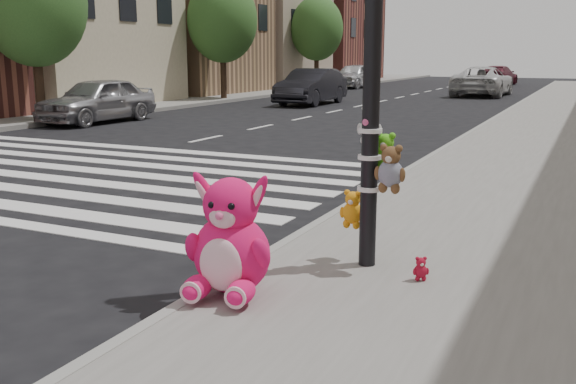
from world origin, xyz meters
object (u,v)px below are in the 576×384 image
Objects in this scene: pink_bunny at (230,244)px; car_dark_far at (311,87)px; car_white_near at (483,81)px; red_teddy at (421,269)px; signal_pole at (374,97)px; car_silver_far at (97,100)px.

pink_bunny is 0.23× the size of car_dark_far.
red_teddy is at bearing 99.05° from car_white_near.
pink_bunny is at bearing -123.24° from signal_pole.
signal_pole is at bearing -37.82° from car_silver_far.
car_white_near is at bearing 68.39° from red_teddy.
car_silver_far is (-12.42, 10.16, -1.03)m from signal_pole.
car_white_near is (5.74, 9.22, -0.01)m from car_dark_far.
pink_bunny is 0.25× the size of car_silver_far.
signal_pole reaches higher than pink_bunny.
pink_bunny is 4.76× the size of red_teddy.
signal_pole is 16.08m from car_silver_far.
signal_pole is 22.11m from car_dark_far.
car_silver_far is at bearing 66.21° from car_white_near.
car_silver_far is (-11.61, 11.41, 0.14)m from pink_bunny.
car_dark_far is 0.86× the size of car_white_near.
signal_pole is 0.86× the size of car_dark_far.
signal_pole is at bearing 127.15° from red_teddy.
pink_bunny is 16.27m from car_silver_far.
car_dark_far is at bearing 59.16° from car_white_near.
signal_pole is 17.98× the size of red_teddy.
pink_bunny is 22.91m from car_dark_far.
red_teddy is (1.37, 1.01, -0.32)m from pink_bunny.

